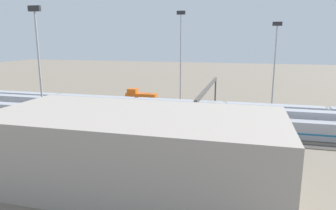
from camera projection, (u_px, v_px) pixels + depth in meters
ground_plane at (171, 116)px, 86.00m from camera, size 400.00×400.00×0.00m
track_bed_0 at (184, 103)px, 102.56m from camera, size 140.00×2.80×0.12m
track_bed_1 at (181, 106)px, 97.82m from camera, size 140.00×2.80×0.12m
track_bed_2 at (177, 110)px, 93.09m from camera, size 140.00×2.80×0.12m
track_bed_3 at (173, 114)px, 88.35m from camera, size 140.00×2.80×0.12m
track_bed_4 at (169, 118)px, 83.62m from camera, size 140.00×2.80×0.12m
track_bed_5 at (164, 123)px, 78.88m from camera, size 140.00×2.80×0.12m
track_bed_6 at (159, 128)px, 74.15m from camera, size 140.00×2.80×0.12m
track_bed_7 at (153, 134)px, 69.41m from camera, size 140.00×2.80×0.12m
train_on_track_4 at (178, 109)px, 82.48m from camera, size 119.80×3.00×5.00m
train_on_track_5 at (183, 114)px, 77.17m from camera, size 119.80×3.00×5.00m
train_on_track_7 at (84, 119)px, 72.99m from camera, size 71.40×3.06×5.00m
train_on_track_6 at (244, 126)px, 68.93m from camera, size 90.60×3.06×4.40m
train_on_track_3 at (183, 108)px, 87.23m from camera, size 119.80×3.00×3.80m
train_on_track_1 at (141, 98)px, 100.64m from camera, size 10.00×3.00×5.00m
light_mast_0 at (181, 45)px, 102.91m from camera, size 2.80×0.70×29.89m
light_mast_1 at (38, 54)px, 68.29m from camera, size 2.80×0.70×27.92m
light_mast_2 at (275, 53)px, 95.70m from camera, size 2.80×0.70×26.03m
signal_gantry at (208, 90)px, 81.95m from camera, size 0.70×40.00×8.80m
maintenance_shed at (136, 149)px, 44.74m from camera, size 41.30×19.25×10.75m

